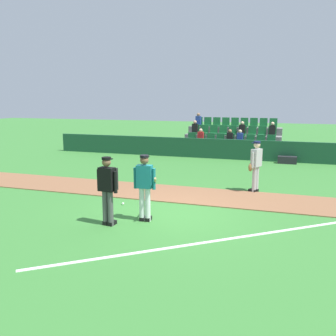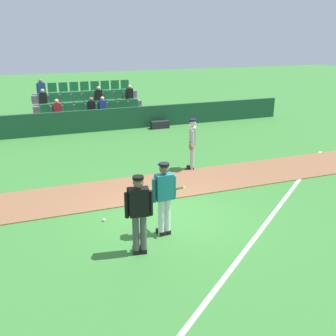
{
  "view_description": "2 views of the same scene",
  "coord_description": "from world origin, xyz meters",
  "px_view_note": "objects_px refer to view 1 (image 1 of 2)",
  "views": [
    {
      "loc": [
        2.99,
        -9.37,
        3.19
      ],
      "look_at": [
        -0.4,
        0.98,
        1.09
      ],
      "focal_mm": 39.01,
      "sensor_mm": 36.0,
      "label": 1
    },
    {
      "loc": [
        -3.21,
        -8.41,
        4.45
      ],
      "look_at": [
        0.29,
        0.86,
        1.0
      ],
      "focal_mm": 41.47,
      "sensor_mm": 36.0,
      "label": 2
    }
  ],
  "objects_px": {
    "runner_grey_jersey": "(256,165)",
    "equipment_bag": "(287,160)",
    "batter_teal_jersey": "(145,185)",
    "baseball": "(123,204)",
    "umpire_home_plate": "(108,187)"
  },
  "relations": [
    {
      "from": "runner_grey_jersey",
      "to": "baseball",
      "type": "height_order",
      "value": "runner_grey_jersey"
    },
    {
      "from": "runner_grey_jersey",
      "to": "batter_teal_jersey",
      "type": "bearing_deg",
      "value": -121.86
    },
    {
      "from": "batter_teal_jersey",
      "to": "baseball",
      "type": "xyz_separation_m",
      "value": [
        -1.19,
        1.17,
        -0.93
      ]
    },
    {
      "from": "runner_grey_jersey",
      "to": "equipment_bag",
      "type": "relative_size",
      "value": 1.96
    },
    {
      "from": "batter_teal_jersey",
      "to": "baseball",
      "type": "distance_m",
      "value": 1.91
    },
    {
      "from": "runner_grey_jersey",
      "to": "baseball",
      "type": "distance_m",
      "value": 4.71
    },
    {
      "from": "batter_teal_jersey",
      "to": "umpire_home_plate",
      "type": "bearing_deg",
      "value": -143.39
    },
    {
      "from": "batter_teal_jersey",
      "to": "equipment_bag",
      "type": "xyz_separation_m",
      "value": [
        3.51,
        10.16,
        -0.79
      ]
    },
    {
      "from": "umpire_home_plate",
      "to": "baseball",
      "type": "distance_m",
      "value": 2.03
    },
    {
      "from": "runner_grey_jersey",
      "to": "equipment_bag",
      "type": "bearing_deg",
      "value": 80.51
    },
    {
      "from": "batter_teal_jersey",
      "to": "equipment_bag",
      "type": "relative_size",
      "value": 1.96
    },
    {
      "from": "batter_teal_jersey",
      "to": "runner_grey_jersey",
      "type": "distance_m",
      "value": 4.68
    },
    {
      "from": "baseball",
      "to": "umpire_home_plate",
      "type": "bearing_deg",
      "value": -76.49
    },
    {
      "from": "runner_grey_jersey",
      "to": "equipment_bag",
      "type": "height_order",
      "value": "runner_grey_jersey"
    },
    {
      "from": "baseball",
      "to": "batter_teal_jersey",
      "type": "bearing_deg",
      "value": -44.35
    }
  ]
}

